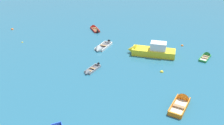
{
  "coord_description": "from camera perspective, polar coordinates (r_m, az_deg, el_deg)",
  "views": [
    {
      "loc": [
        3.49,
        -7.75,
        15.34
      ],
      "look_at": [
        0.0,
        21.76,
        0.15
      ],
      "focal_mm": 39.85,
      "sensor_mm": 36.0,
      "label": 1
    }
  ],
  "objects": [
    {
      "name": "mooring_buoy_between_boats_right",
      "position": [
        49.5,
        -21.89,
        7.04
      ],
      "size": [
        0.47,
        0.47,
        0.47
      ],
      "primitive_type": "sphere",
      "color": "orange",
      "rests_on": "ground_plane"
    },
    {
      "name": "rowboat_grey_near_camera",
      "position": [
        31.37,
        -5.14,
        -2.03
      ],
      "size": [
        1.93,
        2.96,
        0.8
      ],
      "color": "#4C4C51",
      "rests_on": "ground_plane"
    },
    {
      "name": "mooring_buoy_central",
      "position": [
        42.69,
        -19.89,
        4.34
      ],
      "size": [
        0.28,
        0.28,
        0.28
      ],
      "primitive_type": "sphere",
      "color": "yellow",
      "rests_on": "ground_plane"
    },
    {
      "name": "motor_launch_yellow_foreground_center",
      "position": [
        36.1,
        8.73,
        2.75
      ],
      "size": [
        6.97,
        2.82,
        2.37
      ],
      "color": "yellow",
      "rests_on": "ground_plane"
    },
    {
      "name": "rowboat_orange_midfield_left",
      "position": [
        26.76,
        15.76,
        -8.52
      ],
      "size": [
        2.67,
        4.01,
        1.24
      ],
      "color": "beige",
      "rests_on": "ground_plane"
    },
    {
      "name": "rowboat_red_outer_left",
      "position": [
        46.43,
        -4.21,
        7.9
      ],
      "size": [
        2.36,
        3.42,
        0.93
      ],
      "color": "#99754C",
      "rests_on": "ground_plane"
    },
    {
      "name": "rowboat_white_outer_right",
      "position": [
        37.51,
        -2.66,
        3.2
      ],
      "size": [
        2.5,
        4.12,
        1.21
      ],
      "color": "#4C4C51",
      "rests_on": "ground_plane"
    },
    {
      "name": "mooring_buoy_far_field",
      "position": [
        31.98,
        11.32,
        -2.17
      ],
      "size": [
        0.46,
        0.46,
        0.46
      ],
      "primitive_type": "sphere",
      "color": "yellow",
      "rests_on": "ground_plane"
    },
    {
      "name": "rowboat_green_distant_center",
      "position": [
        37.8,
        20.87,
        1.46
      ],
      "size": [
        2.22,
        3.04,
        0.95
      ],
      "color": "beige",
      "rests_on": "ground_plane"
    },
    {
      "name": "mooring_buoy_near_foreground",
      "position": [
        40.4,
        15.79,
        3.69
      ],
      "size": [
        0.4,
        0.4,
        0.4
      ],
      "primitive_type": "sphere",
      "color": "orange",
      "rests_on": "ground_plane"
    }
  ]
}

